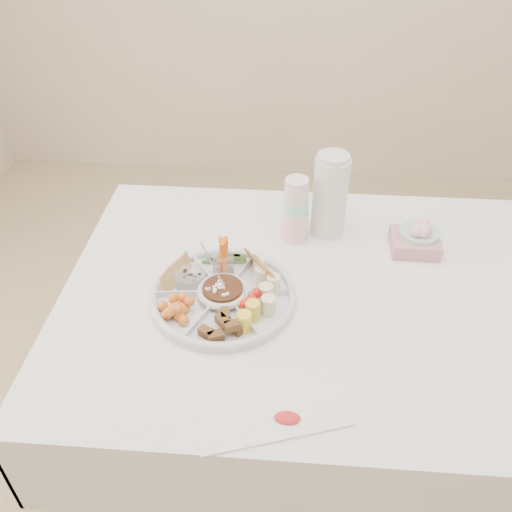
{
  "coord_description": "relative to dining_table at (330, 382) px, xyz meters",
  "views": [
    {
      "loc": [
        -0.15,
        -1.1,
        1.75
      ],
      "look_at": [
        -0.24,
        0.05,
        0.83
      ],
      "focal_mm": 38.0,
      "sensor_mm": 36.0,
      "label": 1
    }
  ],
  "objects": [
    {
      "name": "bean_dip",
      "position": [
        -0.32,
        -0.05,
        0.41
      ],
      "size": [
        0.12,
        0.12,
        0.04
      ],
      "primitive_type": "cylinder",
      "rotation": [
        0.0,
        0.0,
        0.1
      ],
      "color": "black",
      "rests_on": "party_tray"
    },
    {
      "name": "napkin_stack",
      "position": [
        0.22,
        0.21,
        0.4
      ],
      "size": [
        0.14,
        0.12,
        0.05
      ],
      "primitive_type": "cube",
      "rotation": [
        0.0,
        0.0,
        -0.01
      ],
      "color": "#C48693",
      "rests_on": "dining_table"
    },
    {
      "name": "pita_raisins",
      "position": [
        -0.44,
        0.0,
        0.42
      ],
      "size": [
        0.13,
        0.13,
        0.06
      ],
      "primitive_type": null,
      "rotation": [
        0.0,
        0.0,
        0.1
      ],
      "color": "tan",
      "rests_on": "party_tray"
    },
    {
      "name": "floor",
      "position": [
        0.0,
        0.0,
        -0.38
      ],
      "size": [
        4.0,
        4.0,
        0.0
      ],
      "primitive_type": "plane",
      "color": "tan",
      "rests_on": "ground"
    },
    {
      "name": "thermos",
      "position": [
        -0.03,
        0.28,
        0.51
      ],
      "size": [
        0.1,
        0.1,
        0.27
      ],
      "primitive_type": "cylinder",
      "rotation": [
        0.0,
        0.0,
        0.01
      ],
      "color": "silver",
      "rests_on": "dining_table"
    },
    {
      "name": "flower_bowl",
      "position": [
        0.23,
        0.22,
        0.42
      ],
      "size": [
        0.13,
        0.13,
        0.09
      ],
      "primitive_type": "cylinder",
      "rotation": [
        0.0,
        0.0,
        -0.14
      ],
      "color": "#ABE7C6",
      "rests_on": "dining_table"
    },
    {
      "name": "dining_table",
      "position": [
        0.0,
        0.0,
        0.0
      ],
      "size": [
        1.52,
        1.02,
        0.76
      ],
      "primitive_type": "cube",
      "color": "white",
      "rests_on": "floor"
    },
    {
      "name": "cup_stack",
      "position": [
        -0.13,
        0.24,
        0.49
      ],
      "size": [
        0.1,
        0.1,
        0.22
      ],
      "primitive_type": "cylinder",
      "rotation": [
        0.0,
        0.0,
        0.25
      ],
      "color": "#D8F1C2",
      "rests_on": "dining_table"
    },
    {
      "name": "carrot_cucumber",
      "position": [
        -0.33,
        0.08,
        0.44
      ],
      "size": [
        0.13,
        0.13,
        0.11
      ],
      "primitive_type": null,
      "rotation": [
        0.0,
        0.0,
        0.1
      ],
      "color": "orange",
      "rests_on": "party_tray"
    },
    {
      "name": "tortillas",
      "position": [
        -0.21,
        0.02,
        0.42
      ],
      "size": [
        0.11,
        0.11,
        0.06
      ],
      "primitive_type": null,
      "rotation": [
        0.0,
        0.0,
        0.1
      ],
      "color": "#B1702C",
      "rests_on": "party_tray"
    },
    {
      "name": "cherries",
      "position": [
        -0.42,
        -0.13,
        0.42
      ],
      "size": [
        0.13,
        0.13,
        0.05
      ],
      "primitive_type": null,
      "rotation": [
        0.0,
        0.0,
        0.1
      ],
      "color": "orange",
      "rests_on": "party_tray"
    },
    {
      "name": "banana_tomato",
      "position": [
        -0.2,
        -0.1,
        0.44
      ],
      "size": [
        0.13,
        0.13,
        0.1
      ],
      "primitive_type": null,
      "rotation": [
        0.0,
        0.0,
        0.1
      ],
      "color": "#E1D673",
      "rests_on": "party_tray"
    },
    {
      "name": "placemat",
      "position": [
        -0.16,
        -0.41,
        0.38
      ],
      "size": [
        0.35,
        0.2,
        0.01
      ],
      "primitive_type": "cube",
      "rotation": [
        0.0,
        0.0,
        0.31
      ],
      "color": "white",
      "rests_on": "dining_table"
    },
    {
      "name": "party_tray",
      "position": [
        -0.32,
        -0.05,
        0.4
      ],
      "size": [
        0.42,
        0.42,
        0.04
      ],
      "primitive_type": "cylinder",
      "rotation": [
        0.0,
        0.0,
        0.1
      ],
      "color": "silver",
      "rests_on": "dining_table"
    },
    {
      "name": "granola_chunks",
      "position": [
        -0.3,
        -0.18,
        0.42
      ],
      "size": [
        0.11,
        0.11,
        0.04
      ],
      "primitive_type": null,
      "rotation": [
        0.0,
        0.0,
        0.1
      ],
      "color": "#503925",
      "rests_on": "party_tray"
    }
  ]
}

